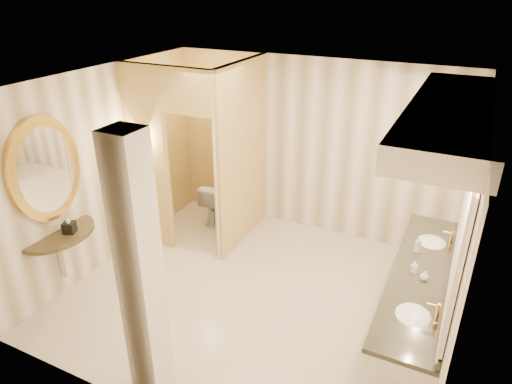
% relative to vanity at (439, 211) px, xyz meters
% --- Properties ---
extents(floor, '(4.50, 4.50, 0.00)m').
position_rel_vanity_xyz_m(floor, '(-1.98, -0.07, -1.63)').
color(floor, beige).
rests_on(floor, ground).
extents(ceiling, '(4.50, 4.50, 0.00)m').
position_rel_vanity_xyz_m(ceiling, '(-1.98, -0.07, 1.07)').
color(ceiling, silver).
rests_on(ceiling, wall_back).
extents(wall_back, '(4.50, 0.02, 2.70)m').
position_rel_vanity_xyz_m(wall_back, '(-1.98, 1.93, -0.28)').
color(wall_back, white).
rests_on(wall_back, floor).
extents(wall_front, '(4.50, 0.02, 2.70)m').
position_rel_vanity_xyz_m(wall_front, '(-1.98, -2.07, -0.28)').
color(wall_front, white).
rests_on(wall_front, floor).
extents(wall_left, '(0.02, 4.00, 2.70)m').
position_rel_vanity_xyz_m(wall_left, '(-4.23, -0.07, -0.28)').
color(wall_left, white).
rests_on(wall_left, floor).
extents(wall_right, '(0.02, 4.00, 2.70)m').
position_rel_vanity_xyz_m(wall_right, '(0.27, -0.07, -0.28)').
color(wall_right, white).
rests_on(wall_right, floor).
extents(toilet_closet, '(1.50, 1.55, 2.70)m').
position_rel_vanity_xyz_m(toilet_closet, '(-3.10, 0.90, -0.24)').
color(toilet_closet, '#DDCC73').
rests_on(toilet_closet, floor).
extents(wall_sconce, '(0.14, 0.14, 0.42)m').
position_rel_vanity_xyz_m(wall_sconce, '(-3.90, 0.36, 0.10)').
color(wall_sconce, '#C1893E').
rests_on(wall_sconce, toilet_closet).
extents(vanity, '(0.75, 2.84, 2.09)m').
position_rel_vanity_xyz_m(vanity, '(0.00, 0.00, 0.00)').
color(vanity, white).
rests_on(vanity, floor).
extents(console_shelf, '(0.98, 0.98, 1.94)m').
position_rel_vanity_xyz_m(console_shelf, '(-4.19, -1.05, -0.29)').
color(console_shelf, black).
rests_on(console_shelf, floor).
extents(pillar, '(0.29, 0.29, 2.70)m').
position_rel_vanity_xyz_m(pillar, '(-2.18, -1.87, -0.28)').
color(pillar, white).
rests_on(pillar, floor).
extents(tissue_box, '(0.18, 0.18, 0.14)m').
position_rel_vanity_xyz_m(tissue_box, '(-4.04, -0.99, -0.69)').
color(tissue_box, black).
rests_on(tissue_box, console_shelf).
extents(toilet, '(0.38, 0.67, 0.68)m').
position_rel_vanity_xyz_m(toilet, '(-3.41, 1.46, -1.29)').
color(toilet, white).
rests_on(toilet, floor).
extents(soap_bottle_a, '(0.08, 0.08, 0.14)m').
position_rel_vanity_xyz_m(soap_bottle_a, '(-0.13, -0.02, -0.69)').
color(soap_bottle_a, beige).
rests_on(soap_bottle_a, vanity).
extents(soap_bottle_b, '(0.10, 0.10, 0.11)m').
position_rel_vanity_xyz_m(soap_bottle_b, '(-0.01, -0.11, -0.70)').
color(soap_bottle_b, silver).
rests_on(soap_bottle_b, vanity).
extents(soap_bottle_c, '(0.09, 0.09, 0.21)m').
position_rel_vanity_xyz_m(soap_bottle_c, '(-0.16, 0.40, -0.65)').
color(soap_bottle_c, '#C6B28C').
rests_on(soap_bottle_c, vanity).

